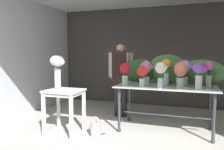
# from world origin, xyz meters

# --- Properties ---
(ground_plane) EXTENTS (8.68, 8.68, 0.00)m
(ground_plane) POSITION_xyz_m (0.00, 1.97, 0.00)
(ground_plane) COLOR beige
(wall_back) EXTENTS (5.97, 0.12, 2.65)m
(wall_back) POSITION_xyz_m (0.00, 3.95, 1.33)
(wall_back) COLOR #4C4742
(wall_back) RESTS_ON ground
(wall_left) EXTENTS (0.12, 4.07, 2.65)m
(wall_left) POSITION_xyz_m (-2.98, 1.97, 1.33)
(wall_left) COLOR silver
(wall_left) RESTS_ON ground
(display_table_glass) EXTENTS (1.77, 0.92, 0.84)m
(display_table_glass) POSITION_xyz_m (0.29, 1.88, 0.70)
(display_table_glass) COLOR silver
(display_table_glass) RESTS_ON ground
(side_table_white) EXTENTS (0.62, 0.54, 0.78)m
(side_table_white) POSITION_xyz_m (-1.39, 1.13, 0.66)
(side_table_white) COLOR white
(side_table_white) RESTS_ON ground
(florist) EXTENTS (0.57, 0.24, 1.64)m
(florist) POSITION_xyz_m (-0.78, 2.50, 1.01)
(florist) COLOR #232328
(florist) RESTS_ON ground
(foliage_backdrop) EXTENTS (1.98, 0.25, 0.57)m
(foliage_backdrop) POSITION_xyz_m (0.31, 2.22, 1.09)
(foliage_backdrop) COLOR #28562D
(foliage_backdrop) RESTS_ON display_table_glass
(vase_fuchsia_stock) EXTENTS (0.16, 0.15, 0.45)m
(vase_fuchsia_stock) POSITION_xyz_m (1.00, 1.97, 1.10)
(vase_fuchsia_stock) COLOR silver
(vase_fuchsia_stock) RESTS_ON display_table_glass
(vase_crimson_snapdragons) EXTENTS (0.21, 0.19, 0.41)m
(vase_crimson_snapdragons) POSITION_xyz_m (-0.46, 1.75, 1.08)
(vase_crimson_snapdragons) COLOR silver
(vase_crimson_snapdragons) RESTS_ON display_table_glass
(vase_sunset_peonies) EXTENTS (0.18, 0.18, 0.49)m
(vase_sunset_peonies) POSITION_xyz_m (0.27, 1.99, 1.13)
(vase_sunset_peonies) COLOR silver
(vase_sunset_peonies) RESTS_ON display_table_glass
(vase_violet_hydrangea) EXTENTS (0.24, 0.19, 0.45)m
(vase_violet_hydrangea) POSITION_xyz_m (0.83, 1.66, 1.11)
(vase_violet_hydrangea) COLOR silver
(vase_violet_hydrangea) RESTS_ON display_table_glass
(vase_scarlet_ranunculus) EXTENTS (0.21, 0.21, 0.35)m
(vase_scarlet_ranunculus) POSITION_xyz_m (-0.11, 1.65, 1.06)
(vase_scarlet_ranunculus) COLOR silver
(vase_scarlet_ranunculus) RESTS_ON display_table_glass
(vase_coral_tulips) EXTENTS (0.23, 0.22, 0.44)m
(vase_coral_tulips) POSITION_xyz_m (0.53, 1.79, 1.09)
(vase_coral_tulips) COLOR silver
(vase_coral_tulips) RESTS_ON display_table_glass
(vase_rosy_anemones) EXTENTS (0.26, 0.22, 0.45)m
(vase_rosy_anemones) POSITION_xyz_m (-0.10, 1.98, 1.11)
(vase_rosy_anemones) COLOR silver
(vase_rosy_anemones) RESTS_ON display_table_glass
(vase_ivory_freesia) EXTENTS (0.21, 0.19, 0.44)m
(vase_ivory_freesia) POSITION_xyz_m (0.22, 1.58, 1.11)
(vase_ivory_freesia) COLOR silver
(vase_ivory_freesia) RESTS_ON display_table_glass
(vase_lilac_lilies) EXTENTS (0.24, 0.22, 0.47)m
(vase_lilac_lilies) POSITION_xyz_m (0.59, 2.05, 1.13)
(vase_lilac_lilies) COLOR silver
(vase_lilac_lilies) RESTS_ON display_table_glass
(vase_white_roses_tall) EXTENTS (0.28, 0.26, 0.60)m
(vase_white_roses_tall) POSITION_xyz_m (-1.51, 1.13, 1.18)
(vase_white_roses_tall) COLOR silver
(vase_white_roses_tall) RESTS_ON side_table_white
(watering_can) EXTENTS (0.35, 0.18, 0.34)m
(watering_can) POSITION_xyz_m (-0.81, 1.19, 0.13)
(watering_can) COLOR #B7B2A8
(watering_can) RESTS_ON ground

